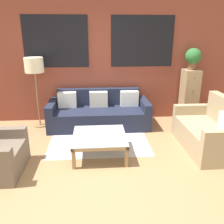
% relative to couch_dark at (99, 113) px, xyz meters
% --- Properties ---
extents(ground_plane, '(16.00, 16.00, 0.00)m').
position_rel_couch_dark_xyz_m(ground_plane, '(0.05, -1.95, -0.28)').
color(ground_plane, '#9E754C').
extents(wall_back_brick, '(8.40, 0.09, 2.80)m').
position_rel_couch_dark_xyz_m(wall_back_brick, '(0.05, 0.49, 1.12)').
color(wall_back_brick, brown).
rests_on(wall_back_brick, ground_plane).
extents(rug, '(1.87, 1.46, 0.00)m').
position_rel_couch_dark_xyz_m(rug, '(-0.02, -0.76, -0.28)').
color(rug, '#BCB7B2').
rests_on(rug, ground_plane).
extents(couch_dark, '(2.17, 0.88, 0.78)m').
position_rel_couch_dark_xyz_m(couch_dark, '(0.00, 0.00, 0.00)').
color(couch_dark, '#1E2338').
rests_on(couch_dark, ground_plane).
extents(settee_vintage, '(0.80, 1.44, 0.92)m').
position_rel_couch_dark_xyz_m(settee_vintage, '(1.95, -1.25, 0.03)').
color(settee_vintage, tan).
rests_on(settee_vintage, ground_plane).
extents(coffee_table, '(0.88, 0.88, 0.37)m').
position_rel_couch_dark_xyz_m(coffee_table, '(-0.02, -1.36, 0.03)').
color(coffee_table, silver).
rests_on(coffee_table, ground_plane).
extents(floor_lamp, '(0.39, 0.39, 1.51)m').
position_rel_couch_dark_xyz_m(floor_lamp, '(-1.32, 0.08, 1.01)').
color(floor_lamp, olive).
rests_on(floor_lamp, ground_plane).
extents(drawer_cabinet, '(0.35, 0.40, 1.20)m').
position_rel_couch_dark_xyz_m(drawer_cabinet, '(2.11, 0.21, 0.31)').
color(drawer_cabinet, tan).
rests_on(drawer_cabinet, ground_plane).
extents(potted_plant, '(0.35, 0.35, 0.47)m').
position_rel_couch_dark_xyz_m(potted_plant, '(2.11, 0.21, 1.19)').
color(potted_plant, brown).
rests_on(potted_plant, drawer_cabinet).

